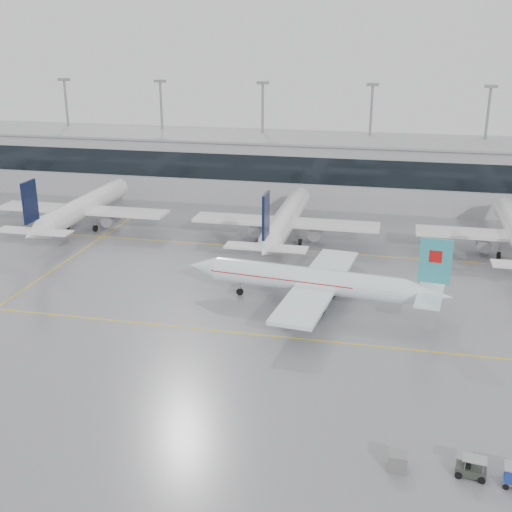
# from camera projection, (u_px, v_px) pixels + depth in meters

# --- Properties ---
(ground) EXTENTS (320.00, 320.00, 0.00)m
(ground) POSITION_uv_depth(u_px,v_px,m) (233.00, 332.00, 71.97)
(ground) COLOR gray
(ground) RESTS_ON ground
(taxi_line_main) EXTENTS (120.00, 0.25, 0.01)m
(taxi_line_main) POSITION_uv_depth(u_px,v_px,m) (233.00, 332.00, 71.97)
(taxi_line_main) COLOR yellow
(taxi_line_main) RESTS_ON ground
(taxi_line_north) EXTENTS (120.00, 0.25, 0.01)m
(taxi_line_north) POSITION_uv_depth(u_px,v_px,m) (281.00, 249.00, 99.63)
(taxi_line_north) COLOR yellow
(taxi_line_north) RESTS_ON ground
(taxi_line_cross) EXTENTS (0.25, 60.00, 0.01)m
(taxi_line_cross) POSITION_uv_depth(u_px,v_px,m) (57.00, 267.00, 91.92)
(taxi_line_cross) COLOR yellow
(taxi_line_cross) RESTS_ON ground
(terminal) EXTENTS (180.00, 15.00, 12.00)m
(terminal) POSITION_uv_depth(u_px,v_px,m) (310.00, 170.00, 127.17)
(terminal) COLOR #9A9A9E
(terminal) RESTS_ON ground
(terminal_glass) EXTENTS (180.00, 0.20, 5.00)m
(terminal_glass) POSITION_uv_depth(u_px,v_px,m) (305.00, 171.00, 119.71)
(terminal_glass) COLOR black
(terminal_glass) RESTS_ON ground
(terminal_roof) EXTENTS (182.00, 16.00, 0.40)m
(terminal_roof) POSITION_uv_depth(u_px,v_px,m) (311.00, 139.00, 125.13)
(terminal_roof) COLOR gray
(terminal_roof) RESTS_ON ground
(light_masts) EXTENTS (156.40, 1.00, 22.60)m
(light_masts) POSITION_uv_depth(u_px,v_px,m) (315.00, 129.00, 130.29)
(light_masts) COLOR gray
(light_masts) RESTS_ON ground
(air_canada_jet) EXTENTS (33.21, 25.85, 10.05)m
(air_canada_jet) POSITION_uv_depth(u_px,v_px,m) (317.00, 282.00, 78.06)
(air_canada_jet) COLOR white
(air_canada_jet) RESTS_ON ground
(parked_jet_b) EXTENTS (29.64, 36.96, 11.72)m
(parked_jet_b) POSITION_uv_depth(u_px,v_px,m) (83.00, 208.00, 108.96)
(parked_jet_b) COLOR white
(parked_jet_b) RESTS_ON ground
(parked_jet_c) EXTENTS (29.64, 36.96, 11.72)m
(parked_jet_c) POSITION_uv_depth(u_px,v_px,m) (285.00, 220.00, 101.82)
(parked_jet_c) COLOR white
(parked_jet_c) RESTS_ON ground
(baggage_tug) EXTENTS (3.41, 1.68, 1.62)m
(baggage_tug) POSITION_uv_depth(u_px,v_px,m) (471.00, 470.00, 48.42)
(baggage_tug) COLOR #2B3028
(baggage_tug) RESTS_ON ground
(gse_unit) EXTENTS (1.45, 1.35, 1.42)m
(gse_unit) POSITION_uv_depth(u_px,v_px,m) (398.00, 461.00, 49.13)
(gse_unit) COLOR slate
(gse_unit) RESTS_ON ground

